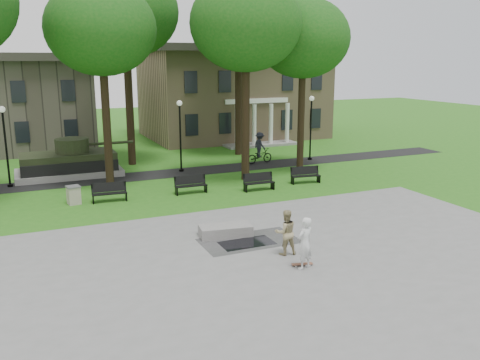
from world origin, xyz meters
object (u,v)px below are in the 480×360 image
at_px(friend_watching, 286,232).
at_px(concrete_block, 225,230).
at_px(trash_bin, 74,195).
at_px(skateboarder, 305,243).
at_px(cyclist, 260,151).
at_px(park_bench_0, 109,192).

bearing_deg(friend_watching, concrete_block, -56.95).
xyz_separation_m(friend_watching, trash_bin, (-6.66, 10.60, -0.42)).
relative_size(concrete_block, skateboarder, 1.15).
relative_size(concrete_block, cyclist, 0.98).
relative_size(cyclist, park_bench_0, 1.23).
xyz_separation_m(concrete_block, skateboarder, (1.26, -4.36, 0.73)).
bearing_deg(park_bench_0, concrete_block, -60.63).
height_order(friend_watching, trash_bin, friend_watching).
height_order(concrete_block, cyclist, cyclist).
bearing_deg(skateboarder, concrete_block, -94.30).
height_order(skateboarder, trash_bin, skateboarder).
bearing_deg(park_bench_0, friend_watching, -60.96).
xyz_separation_m(skateboarder, park_bench_0, (-4.84, 11.83, -0.45)).
relative_size(concrete_block, park_bench_0, 1.21).
bearing_deg(park_bench_0, trash_bin, 175.82).
xyz_separation_m(friend_watching, park_bench_0, (-4.89, 10.35, -0.38)).
bearing_deg(concrete_block, cyclist, 58.81).
height_order(skateboarder, park_bench_0, skateboarder).
xyz_separation_m(skateboarder, cyclist, (6.86, 17.79, -0.06)).
height_order(concrete_block, friend_watching, friend_watching).
bearing_deg(cyclist, park_bench_0, 108.08).
distance_m(park_bench_0, trash_bin, 1.79).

